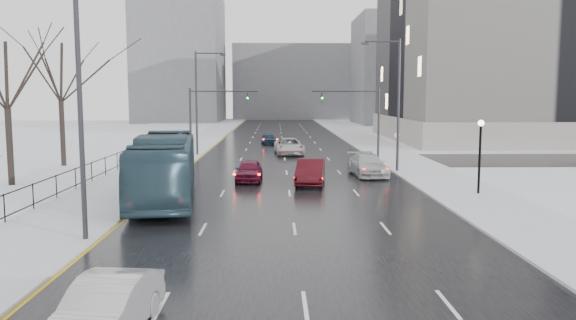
{
  "coord_description": "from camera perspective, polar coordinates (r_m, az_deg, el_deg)",
  "views": [
    {
      "loc": [
        -0.8,
        -2.01,
        5.85
      ],
      "look_at": [
        -0.17,
        26.94,
        2.5
      ],
      "focal_mm": 35.0,
      "sensor_mm": 36.0,
      "label": 1
    }
  ],
  "objects": [
    {
      "name": "bus",
      "position": [
        31.85,
        -12.45,
        -0.73
      ],
      "size": [
        4.76,
        13.44,
        3.66
      ],
      "primitive_type": "imported",
      "rotation": [
        0.0,
        0.0,
        0.13
      ],
      "color": "#2B4654",
      "rests_on": "road"
    },
    {
      "name": "cross_road",
      "position": [
        50.35,
        -0.32,
        -0.05
      ],
      "size": [
        130.0,
        10.0,
        0.04
      ],
      "primitive_type": "cube",
      "color": "black",
      "rests_on": "ground"
    },
    {
      "name": "sedan_center_far",
      "position": [
        66.86,
        -1.99,
        2.18
      ],
      "size": [
        2.02,
        4.06,
        1.33
      ],
      "primitive_type": "imported",
      "rotation": [
        0.0,
        0.0,
        0.12
      ],
      "color": "#13243A",
      "rests_on": "road"
    },
    {
      "name": "sidewalk_left",
      "position": [
        63.02,
        -10.09,
        1.24
      ],
      "size": [
        5.0,
        150.0,
        0.16
      ],
      "primitive_type": "cube",
      "color": "silver",
      "rests_on": "ground"
    },
    {
      "name": "streetlight_l_near",
      "position": [
        23.21,
        -19.85,
        5.64
      ],
      "size": [
        2.95,
        0.25,
        10.0
      ],
      "color": "#2D2D33",
      "rests_on": "ground"
    },
    {
      "name": "streetlight_l_far",
      "position": [
        54.51,
        -9.06,
        6.27
      ],
      "size": [
        2.95,
        0.25,
        10.0
      ],
      "color": "#2D2D33",
      "rests_on": "ground"
    },
    {
      "name": "bldg_far_left",
      "position": [
        129.02,
        -10.86,
        10.1
      ],
      "size": [
        18.0,
        22.0,
        28.0
      ],
      "primitive_type": "cube",
      "color": "slate",
      "rests_on": "ground"
    },
    {
      "name": "sedan_left_near",
      "position": [
        14.55,
        -17.96,
        -14.17
      ],
      "size": [
        1.98,
        4.55,
        1.45
      ],
      "primitive_type": "imported",
      "rotation": [
        0.0,
        0.0,
        -0.1
      ],
      "color": "#B1B1B5",
      "rests_on": "road"
    },
    {
      "name": "sedan_center_near",
      "position": [
        38.17,
        -3.97,
        -1.08
      ],
      "size": [
        1.83,
        4.29,
        1.44
      ],
      "primitive_type": "imported",
      "rotation": [
        0.0,
        0.0,
        -0.03
      ],
      "color": "#550E27",
      "rests_on": "road"
    },
    {
      "name": "sedan_right_near",
      "position": [
        36.71,
        2.3,
        -1.21
      ],
      "size": [
        2.33,
        5.17,
        1.65
      ],
      "primitive_type": "imported",
      "rotation": [
        0.0,
        0.0,
        -0.12
      ],
      "color": "#3F0A11",
      "rests_on": "road"
    },
    {
      "name": "iron_fence",
      "position": [
        34.61,
        -21.88,
        -2.09
      ],
      "size": [
        0.06,
        70.0,
        1.3
      ],
      "color": "black",
      "rests_on": "sidewalk_left"
    },
    {
      "name": "no_uturn_sign",
      "position": [
        47.21,
        11.0,
        2.17
      ],
      "size": [
        0.6,
        0.06,
        2.7
      ],
      "color": "#2D2D33",
      "rests_on": "sidewalk_right"
    },
    {
      "name": "mast_signal_right",
      "position": [
        50.69,
        8.01,
        4.56
      ],
      "size": [
        6.1,
        0.33,
        6.5
      ],
      "color": "#2D2D33",
      "rests_on": "ground"
    },
    {
      "name": "sidewalk_right",
      "position": [
        63.29,
        9.06,
        1.28
      ],
      "size": [
        5.0,
        150.0,
        0.16
      ],
      "primitive_type": "cube",
      "color": "silver",
      "rests_on": "ground"
    },
    {
      "name": "sedan_right_far",
      "position": [
        41.04,
        8.09,
        -0.5
      ],
      "size": [
        2.65,
        5.57,
        1.57
      ],
      "primitive_type": "imported",
      "rotation": [
        0.0,
        0.0,
        0.09
      ],
      "color": "#B4B6B9",
      "rests_on": "road"
    },
    {
      "name": "civic_building",
      "position": [
        82.38,
        24.9,
        9.72
      ],
      "size": [
        41.0,
        31.0,
        24.8
      ],
      "color": "gray",
      "rests_on": "ground"
    },
    {
      "name": "bldg_far_right",
      "position": [
        120.61,
        12.73,
        8.88
      ],
      "size": [
        24.0,
        20.0,
        22.0
      ],
      "primitive_type": "cube",
      "color": "slate",
      "rests_on": "ground"
    },
    {
      "name": "tree_park_d",
      "position": [
        40.24,
        -26.23,
        -2.45
      ],
      "size": [
        8.75,
        8.75,
        12.5
      ],
      "primitive_type": null,
      "color": "black",
      "rests_on": "ground"
    },
    {
      "name": "streetlight_r_mid",
      "position": [
        42.95,
        10.88,
        6.17
      ],
      "size": [
        2.95,
        0.25,
        10.0
      ],
      "color": "#2D2D33",
      "rests_on": "ground"
    },
    {
      "name": "road",
      "position": [
        62.28,
        -0.5,
        1.23
      ],
      "size": [
        16.0,
        150.0,
        0.04
      ],
      "primitive_type": "cube",
      "color": "black",
      "rests_on": "ground"
    },
    {
      "name": "sedan_right_cross",
      "position": [
        55.31,
        0.11,
        1.4
      ],
      "size": [
        3.07,
        5.96,
        1.61
      ],
      "primitive_type": "imported",
      "rotation": [
        0.0,
        0.0,
        0.07
      ],
      "color": "#B1B1B6",
      "rests_on": "road"
    },
    {
      "name": "bldg_far_center",
      "position": [
        142.12,
        0.71,
        7.86
      ],
      "size": [
        30.0,
        18.0,
        18.0
      ],
      "primitive_type": "cube",
      "color": "slate",
      "rests_on": "ground"
    },
    {
      "name": "mast_signal_left",
      "position": [
        50.46,
        -8.7,
        4.54
      ],
      "size": [
        6.1,
        0.33,
        6.5
      ],
      "color": "#2D2D33",
      "rests_on": "ground"
    },
    {
      "name": "tree_park_e",
      "position": [
        49.53,
        -21.79,
        -0.66
      ],
      "size": [
        9.45,
        9.45,
        13.5
      ],
      "primitive_type": null,
      "color": "black",
      "rests_on": "ground"
    },
    {
      "name": "park_strip",
      "position": [
        65.17,
        -18.37,
        1.16
      ],
      "size": [
        14.0,
        150.0,
        0.12
      ],
      "primitive_type": "cube",
      "color": "white",
      "rests_on": "ground"
    },
    {
      "name": "lamppost_r_mid",
      "position": [
        34.23,
        18.94,
        1.37
      ],
      "size": [
        0.36,
        0.36,
        4.28
      ],
      "color": "black",
      "rests_on": "sidewalk_right"
    }
  ]
}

